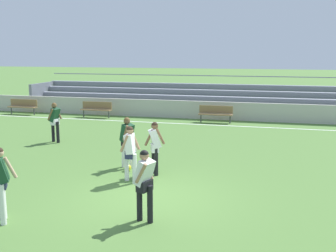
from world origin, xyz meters
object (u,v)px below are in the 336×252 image
Objects in this scene: bench_centre_sideline at (96,108)px; soccer_ball at (128,168)px; bleacher_stand at (217,98)px; player_dark_wide_left at (55,119)px; bench_far_left at (23,105)px; bench_near_bin at (216,112)px; player_white_on_ball at (144,180)px; player_dark_dropping_back at (1,178)px; player_white_trailing_run at (155,144)px; player_dark_wide_right at (127,138)px; player_white_challenging at (130,149)px.

bench_centre_sideline is 11.02m from soccer_ball.
player_dark_wide_left is at bearing -118.63° from bleacher_stand.
bench_far_left and bench_near_bin have the same top height.
player_white_on_ball is (0.22, -13.16, 0.43)m from bench_near_bin.
bench_near_bin is 1.05× the size of player_dark_dropping_back.
player_dark_dropping_back is (3.00, -7.52, 0.03)m from player_dark_wide_left.
player_dark_wide_left is at bearing 131.98° from player_white_on_ball.
bench_centre_sideline is 1.05× the size of player_dark_dropping_back.
bench_far_left is 14.77m from player_white_trailing_run.
player_dark_wide_right is (-1.22, -12.70, 0.08)m from bleacher_stand.
player_white_on_ball reaches higher than bench_centre_sideline.
player_white_challenging reaches higher than player_white_trailing_run.
player_dark_wide_right is at bearing 110.36° from soccer_ball.
bleacher_stand is 13.42× the size of bench_centre_sideline.
bleacher_stand is 13.21m from player_white_trailing_run.
bleacher_stand is 14.10m from player_white_challenging.
player_dark_wide_left reaches higher than player_white_on_ball.
bleacher_stand is 14.65× the size of player_white_challenging.
bench_centre_sideline is 1.09× the size of player_white_challenging.
player_dark_wide_left reaches higher than bench_centre_sideline.
player_dark_wide_right is 1.00× the size of player_dark_wide_left.
bench_near_bin is 1.08× the size of player_dark_wide_left.
player_dark_wide_right is at bearing -42.46° from bench_far_left.
player_white_challenging is 3.82m from player_dark_dropping_back.
player_dark_dropping_back is 1.04× the size of player_white_trailing_run.
player_white_challenging is 7.49× the size of soccer_ball.
player_dark_wide_right is 1.01× the size of player_white_trailing_run.
bench_centre_sideline is 1.00× the size of bench_near_bin.
player_white_challenging is 1.00× the size of player_white_on_ball.
player_white_on_ball is (6.06, -6.73, -0.02)m from player_dark_wide_left.
bench_centre_sideline reaches higher than soccer_ball.
player_dark_wide_left is 0.98× the size of player_dark_dropping_back.
bench_far_left is 15.02m from player_white_challenging.
bench_far_left is at bearing 132.29° from player_dark_wide_left.
player_white_on_ball is (11.90, -13.16, 0.43)m from bench_far_left.
player_dark_wide_right is at bearing -100.06° from bench_near_bin.
player_white_on_ball is 0.96× the size of player_dark_dropping_back.
player_dark_wide_left is 8.10m from player_dark_dropping_back.
bench_near_bin is (6.88, 0.00, 0.00)m from bench_centre_sideline.
player_dark_wide_right is 0.98× the size of player_dark_dropping_back.
player_dark_wide_left is 9.06m from player_white_on_ball.
player_white_challenging is at bearing -65.35° from soccer_ball.
bleacher_stand is 13.42× the size of bench_far_left.
bench_far_left is 1.05× the size of player_dark_dropping_back.
bleacher_stand is at bearing 61.37° from player_dark_wide_left.
bench_far_left is 1.09× the size of player_white_on_ball.
bench_far_left is (-11.27, -3.51, -0.36)m from bleacher_stand.
bench_near_bin reaches higher than soccer_ball.
player_dark_wide_right is at bearing -33.37° from player_dark_wide_left.
bleacher_stand is at bearing 92.19° from player_white_on_ball.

